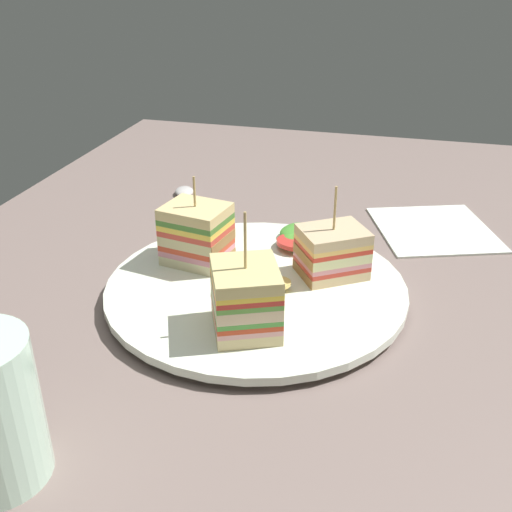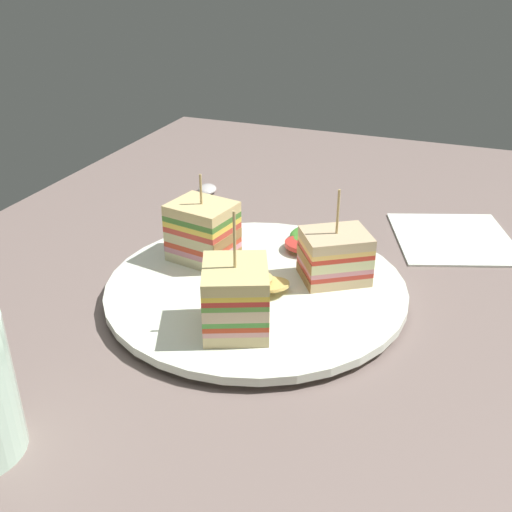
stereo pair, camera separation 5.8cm
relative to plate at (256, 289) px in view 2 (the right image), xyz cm
name	(u,v)px [view 2 (the right image)]	position (x,y,z in cm)	size (l,w,h in cm)	color
ground_plane	(256,304)	(0.00, 0.00, -1.78)	(118.15, 76.67, 1.80)	slate
plate	(256,289)	(0.00, 0.00, 0.00)	(28.96, 28.96, 1.45)	white
sandwich_wedge_0	(335,256)	(-3.79, 6.66, 2.99)	(7.54, 7.91, 9.24)	beige
sandwich_wedge_1	(203,232)	(-3.09, -7.02, 3.59)	(6.14, 7.03, 9.19)	beige
sandwich_wedge_2	(236,298)	(7.58, 1.12, 3.48)	(7.82, 7.37, 10.77)	beige
chip_pile	(251,279)	(1.27, 0.04, 1.77)	(6.26, 7.20, 2.91)	#D7BE67
salad_garnish	(309,241)	(-9.86, 2.31, 1.15)	(7.58, 6.03, 1.39)	#509633
spoon	(206,195)	(-21.62, -15.60, -0.49)	(14.44, 7.13, 1.00)	silver
napkin	(453,237)	(-20.34, 16.69, -0.63)	(13.77, 13.05, 0.50)	white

